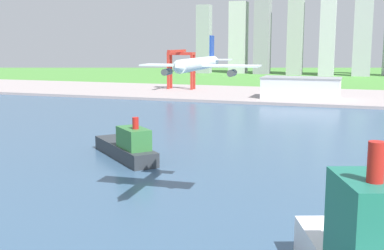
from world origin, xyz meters
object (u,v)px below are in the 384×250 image
at_px(airplane_landing, 198,64).
at_px(container_barge, 127,147).
at_px(port_crane_red, 180,60).
at_px(warehouse_main, 301,88).

relative_size(airplane_landing, container_barge, 0.94).
height_order(airplane_landing, port_crane_red, airplane_landing).
distance_m(container_barge, port_crane_red, 301.27).
xyz_separation_m(airplane_landing, port_crane_red, (-129.47, 341.39, -11.44)).
height_order(container_barge, warehouse_main, warehouse_main).
relative_size(airplane_landing, warehouse_main, 0.61).
bearing_deg(container_barge, port_crane_red, 105.57).
xyz_separation_m(port_crane_red, warehouse_main, (126.99, -46.69, -20.52)).
bearing_deg(port_crane_red, airplane_landing, -69.23).
relative_size(container_barge, port_crane_red, 0.91).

